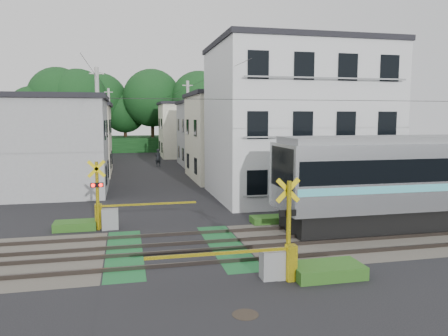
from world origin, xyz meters
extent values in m
plane|color=black|center=(0.00, 0.00, 0.00)|extent=(120.00, 120.00, 0.00)
cube|color=#47423A|center=(0.00, 0.00, 0.00)|extent=(120.00, 6.00, 0.00)
cube|color=black|center=(0.00, 0.00, 0.01)|extent=(5.20, 120.00, 0.00)
cube|color=#145126|center=(-1.90, 0.00, 0.01)|extent=(1.30, 6.00, 0.00)
cube|color=#145126|center=(1.90, 0.00, 0.01)|extent=(1.30, 6.00, 0.00)
cube|color=#3F3833|center=(0.00, -1.90, 0.07)|extent=(120.00, 0.08, 0.14)
cube|color=#3F3833|center=(0.00, -0.50, 0.07)|extent=(120.00, 0.08, 0.14)
cube|color=#3F3833|center=(0.00, 0.50, 0.07)|extent=(120.00, 0.08, 0.14)
cube|color=#3F3833|center=(0.00, 1.90, 0.07)|extent=(120.00, 0.08, 0.14)
cube|color=black|center=(7.47, 1.20, 0.33)|extent=(2.61, 2.39, 0.65)
cube|color=black|center=(4.58, 1.20, 2.82)|extent=(0.10, 2.62, 1.70)
cylinder|color=yellow|center=(3.00, -3.60, 1.50)|extent=(0.14, 0.14, 3.00)
cube|color=yellow|center=(3.00, -3.50, 2.70)|extent=(0.77, 0.05, 0.77)
cube|color=yellow|center=(3.00, -3.50, 2.70)|extent=(0.77, 0.05, 0.77)
cube|color=black|center=(3.00, -3.50, 2.00)|extent=(0.55, 0.05, 0.20)
sphere|color=#FF0C07|center=(2.84, -3.44, 2.00)|extent=(0.16, 0.16, 0.16)
sphere|color=#FF0C07|center=(3.16, -3.44, 2.00)|extent=(0.16, 0.16, 0.16)
cube|color=gray|center=(2.50, -3.60, 0.45)|extent=(0.70, 0.50, 0.90)
cube|color=yellow|center=(3.00, -3.85, 0.55)|extent=(0.30, 0.30, 1.10)
cube|color=yellow|center=(0.75, -3.85, 1.00)|extent=(4.20, 0.08, 0.08)
cylinder|color=yellow|center=(-3.00, 3.60, 1.50)|extent=(0.14, 0.14, 3.00)
cube|color=yellow|center=(-3.00, 3.50, 2.70)|extent=(0.77, 0.05, 0.77)
cube|color=yellow|center=(-3.00, 3.50, 2.70)|extent=(0.77, 0.05, 0.77)
cube|color=black|center=(-3.00, 3.50, 2.00)|extent=(0.55, 0.05, 0.20)
sphere|color=#FF0C07|center=(-3.16, 3.44, 2.00)|extent=(0.16, 0.16, 0.16)
sphere|color=#FF0C07|center=(-2.84, 3.44, 2.00)|extent=(0.16, 0.16, 0.16)
cube|color=gray|center=(-2.50, 3.60, 0.45)|extent=(0.70, 0.50, 0.90)
cube|color=yellow|center=(-3.00, 3.85, 0.55)|extent=(0.30, 0.30, 1.10)
cube|color=yellow|center=(-0.75, 3.85, 1.00)|extent=(4.20, 0.08, 0.08)
cube|color=silver|center=(8.50, 9.50, 4.50)|extent=(10.00, 8.00, 9.00)
cube|color=black|center=(8.50, 9.50, 9.15)|extent=(10.20, 8.16, 0.30)
cube|color=black|center=(4.80, 5.47, 1.50)|extent=(1.10, 0.06, 1.40)
cube|color=black|center=(7.25, 5.47, 1.50)|extent=(1.10, 0.06, 1.40)
cube|color=black|center=(9.70, 5.47, 1.50)|extent=(1.10, 0.06, 1.40)
cube|color=black|center=(12.15, 5.47, 1.50)|extent=(1.10, 0.06, 1.40)
cube|color=gray|center=(8.50, 5.25, 0.90)|extent=(9.00, 0.06, 0.08)
cube|color=black|center=(4.80, 5.47, 4.50)|extent=(1.10, 0.06, 1.40)
cube|color=black|center=(7.25, 5.47, 4.50)|extent=(1.10, 0.06, 1.40)
cube|color=black|center=(9.70, 5.47, 4.50)|extent=(1.10, 0.06, 1.40)
cube|color=black|center=(12.15, 5.47, 4.50)|extent=(1.10, 0.06, 1.40)
cube|color=gray|center=(8.50, 5.25, 3.90)|extent=(9.00, 0.06, 0.08)
cube|color=black|center=(4.80, 5.47, 7.50)|extent=(1.10, 0.06, 1.40)
cube|color=black|center=(7.25, 5.47, 7.50)|extent=(1.10, 0.06, 1.40)
cube|color=black|center=(9.70, 5.47, 7.50)|extent=(1.10, 0.06, 1.40)
cube|color=black|center=(12.15, 5.47, 7.50)|extent=(1.10, 0.06, 1.40)
cube|color=gray|center=(8.50, 5.25, 6.90)|extent=(9.00, 0.06, 0.08)
cube|color=#9EA0A3|center=(-6.50, 14.00, 3.00)|extent=(7.00, 7.00, 6.00)
cube|color=black|center=(-6.50, 14.00, 6.15)|extent=(7.35, 7.35, 0.30)
cube|color=black|center=(-2.97, 12.25, 1.30)|extent=(0.06, 1.00, 1.20)
cube|color=black|center=(-2.97, 15.75, 1.30)|extent=(0.06, 1.00, 1.20)
cube|color=black|center=(-2.97, 12.25, 4.10)|extent=(0.06, 1.00, 1.20)
cube|color=black|center=(-2.97, 15.75, 4.10)|extent=(0.06, 1.00, 1.20)
cube|color=silver|center=(6.80, 18.00, 3.25)|extent=(7.00, 8.00, 6.50)
cube|color=black|center=(6.80, 18.00, 6.65)|extent=(7.35, 8.40, 0.30)
cube|color=black|center=(3.27, 16.00, 1.30)|extent=(0.06, 1.00, 1.20)
cube|color=black|center=(3.27, 20.00, 1.30)|extent=(0.06, 1.00, 1.20)
cube|color=black|center=(3.27, 16.00, 4.10)|extent=(0.06, 1.00, 1.20)
cube|color=black|center=(3.27, 20.00, 4.10)|extent=(0.06, 1.00, 1.20)
cube|color=beige|center=(-7.00, 23.00, 2.90)|extent=(8.00, 7.00, 5.80)
cube|color=black|center=(-7.00, 23.00, 5.95)|extent=(8.40, 7.35, 0.30)
cube|color=black|center=(-2.97, 21.25, 1.30)|extent=(0.06, 1.00, 1.20)
cube|color=black|center=(-2.97, 24.75, 1.30)|extent=(0.06, 1.00, 1.20)
cube|color=black|center=(-2.97, 21.25, 4.10)|extent=(0.06, 1.00, 1.20)
cube|color=black|center=(-2.97, 24.75, 4.10)|extent=(0.06, 1.00, 1.20)
cube|color=#9EA0A3|center=(7.20, 28.00, 3.10)|extent=(7.00, 7.00, 6.20)
cube|color=black|center=(7.20, 28.00, 6.35)|extent=(7.35, 7.35, 0.30)
cube|color=black|center=(3.67, 26.25, 1.30)|extent=(0.06, 1.00, 1.20)
cube|color=black|center=(3.67, 29.75, 1.30)|extent=(0.06, 1.00, 1.20)
cube|color=black|center=(3.67, 26.25, 4.10)|extent=(0.06, 1.00, 1.20)
cube|color=black|center=(3.67, 29.75, 4.10)|extent=(0.06, 1.00, 1.20)
cube|color=silver|center=(-6.80, 33.00, 3.00)|extent=(7.00, 8.00, 6.00)
cube|color=black|center=(-6.80, 33.00, 6.15)|extent=(7.35, 8.40, 0.30)
cube|color=black|center=(-3.27, 31.00, 1.30)|extent=(0.06, 1.00, 1.20)
cube|color=black|center=(-3.27, 35.00, 1.30)|extent=(0.06, 1.00, 1.20)
cube|color=black|center=(-3.27, 31.00, 4.10)|extent=(0.06, 1.00, 1.20)
cube|color=black|center=(-3.27, 35.00, 4.10)|extent=(0.06, 1.00, 1.20)
cube|color=silver|center=(6.50, 38.00, 3.20)|extent=(8.00, 7.00, 6.40)
cube|color=black|center=(6.50, 38.00, 6.55)|extent=(8.40, 7.35, 0.30)
cube|color=black|center=(2.47, 36.25, 1.30)|extent=(0.06, 1.00, 1.20)
cube|color=black|center=(2.47, 39.75, 1.30)|extent=(0.06, 1.00, 1.20)
cube|color=black|center=(2.47, 36.25, 4.10)|extent=(0.06, 1.00, 1.20)
cube|color=black|center=(2.47, 39.75, 4.10)|extent=(0.06, 1.00, 1.20)
cube|color=#133B17|center=(0.00, 50.00, 1.00)|extent=(40.00, 10.00, 2.00)
cylinder|color=#332114|center=(-13.85, 47.74, 2.26)|extent=(0.50, 0.50, 4.51)
sphere|color=#133B17|center=(-13.85, 47.74, 5.87)|extent=(6.32, 6.32, 6.32)
cylinder|color=#332114|center=(-10.63, 48.67, 2.93)|extent=(0.50, 0.50, 5.86)
sphere|color=#133B17|center=(-10.63, 48.67, 7.62)|extent=(8.20, 8.20, 8.20)
cylinder|color=#332114|center=(-7.90, 47.87, 2.87)|extent=(0.50, 0.50, 5.74)
sphere|color=#133B17|center=(-7.90, 47.87, 7.46)|extent=(8.03, 8.03, 8.03)
cylinder|color=#332114|center=(-5.20, 50.50, 2.81)|extent=(0.50, 0.50, 5.62)
sphere|color=#133B17|center=(-5.20, 50.50, 7.31)|extent=(7.87, 7.87, 7.87)
cylinder|color=#332114|center=(-1.70, 50.17, 2.17)|extent=(0.50, 0.50, 4.33)
sphere|color=#133B17|center=(-1.70, 50.17, 5.63)|extent=(6.07, 6.07, 6.07)
cylinder|color=#332114|center=(2.12, 47.79, 2.92)|extent=(0.50, 0.50, 5.83)
sphere|color=#133B17|center=(2.12, 47.79, 7.58)|extent=(8.17, 8.17, 8.17)
cylinder|color=#332114|center=(5.14, 48.95, 2.44)|extent=(0.50, 0.50, 4.88)
sphere|color=#133B17|center=(5.14, 48.95, 6.35)|extent=(6.84, 6.84, 6.84)
cylinder|color=#332114|center=(8.52, 45.56, 2.83)|extent=(0.50, 0.50, 5.66)
sphere|color=#133B17|center=(8.52, 45.56, 7.36)|extent=(7.93, 7.93, 7.93)
cylinder|color=#332114|center=(10.60, 46.62, 2.43)|extent=(0.50, 0.50, 4.86)
sphere|color=#133B17|center=(10.60, 46.62, 6.32)|extent=(6.80, 6.80, 6.80)
cylinder|color=#332114|center=(13.58, 45.77, 2.52)|extent=(0.50, 0.50, 5.03)
sphere|color=#133B17|center=(13.58, 45.77, 6.54)|extent=(7.04, 7.04, 7.04)
cube|color=black|center=(6.00, 1.20, 5.60)|extent=(60.00, 0.02, 0.02)
cylinder|color=#A5A5A0|center=(-3.40, 13.00, 4.00)|extent=(0.26, 0.26, 8.00)
cube|color=#A5A5A0|center=(-3.40, 13.00, 7.60)|extent=(0.90, 0.08, 0.08)
cylinder|color=#A5A5A0|center=(3.60, 22.00, 4.00)|extent=(0.26, 0.26, 8.00)
cube|color=#A5A5A0|center=(3.60, 22.00, 7.60)|extent=(0.90, 0.08, 0.08)
cylinder|color=#A5A5A0|center=(-3.40, 34.00, 4.00)|extent=(0.26, 0.26, 8.00)
cube|color=#A5A5A0|center=(-3.40, 34.00, 7.60)|extent=(0.90, 0.08, 0.08)
cube|color=black|center=(-3.40, 23.50, 7.40)|extent=(0.02, 42.00, 0.02)
cube|color=black|center=(3.60, 23.50, 7.40)|extent=(0.02, 42.00, 0.02)
imported|color=#2C3137|center=(1.36, 27.63, 0.88)|extent=(0.74, 0.59, 1.76)
cylinder|color=#2D261E|center=(1.04, -5.79, 0.01)|extent=(0.67, 0.67, 0.02)
cube|color=#2D5E1E|center=(4.20, -3.80, 0.20)|extent=(2.20, 1.20, 0.40)
cube|color=#2D5E1E|center=(-4.00, 3.90, 0.18)|extent=(1.80, 1.00, 0.36)
cube|color=#2D5E1E|center=(4.60, 3.20, 0.15)|extent=(1.50, 0.90, 0.30)
camera|label=1|loc=(-1.77, -15.77, 4.91)|focal=35.00mm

